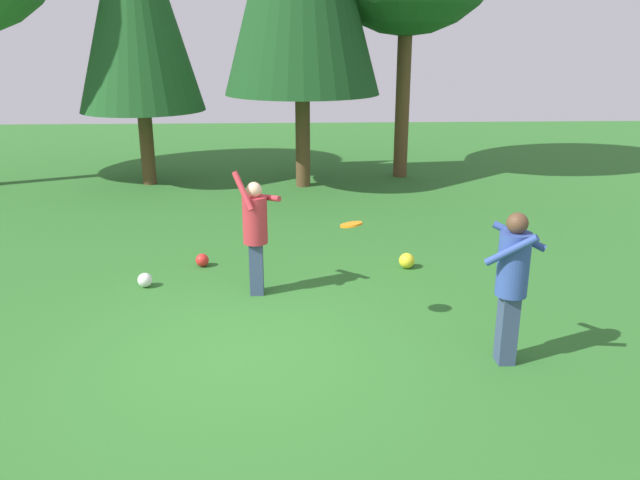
# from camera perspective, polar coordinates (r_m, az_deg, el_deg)

# --- Properties ---
(ground_plane) EXTENTS (40.00, 40.00, 0.00)m
(ground_plane) POSITION_cam_1_polar(r_m,az_deg,el_deg) (7.58, -6.37, -9.80)
(ground_plane) COLOR #2D6B28
(person_thrower) EXTENTS (0.67, 0.67, 1.78)m
(person_thrower) POSITION_cam_1_polar(r_m,az_deg,el_deg) (8.84, -5.79, 1.02)
(person_thrower) COLOR #38476B
(person_thrower) RESTS_ON ground_plane
(person_catcher) EXTENTS (0.73, 0.70, 1.73)m
(person_catcher) POSITION_cam_1_polar(r_m,az_deg,el_deg) (7.19, 16.74, -3.08)
(person_catcher) COLOR #38476B
(person_catcher) RESTS_ON ground_plane
(frisbee) EXTENTS (0.38, 0.38, 0.08)m
(frisbee) POSITION_cam_1_polar(r_m,az_deg,el_deg) (7.62, 2.80, 1.38)
(frisbee) COLOR orange
(ball_white) EXTENTS (0.21, 0.21, 0.21)m
(ball_white) POSITION_cam_1_polar(r_m,az_deg,el_deg) (9.64, -15.32, -3.46)
(ball_white) COLOR white
(ball_white) RESTS_ON ground_plane
(ball_yellow) EXTENTS (0.24, 0.24, 0.24)m
(ball_yellow) POSITION_cam_1_polar(r_m,az_deg,el_deg) (10.12, 7.72, -1.83)
(ball_yellow) COLOR yellow
(ball_yellow) RESTS_ON ground_plane
(ball_red) EXTENTS (0.21, 0.21, 0.21)m
(ball_red) POSITION_cam_1_polar(r_m,az_deg,el_deg) (10.28, -10.44, -1.77)
(ball_red) COLOR red
(ball_red) RESTS_ON ground_plane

